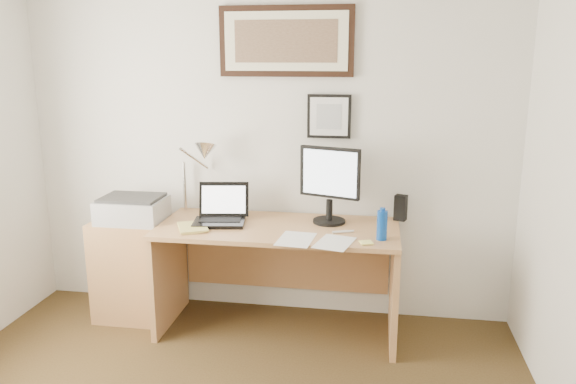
% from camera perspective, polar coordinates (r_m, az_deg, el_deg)
% --- Properties ---
extents(wall_back, '(3.50, 0.02, 2.50)m').
position_cam_1_polar(wall_back, '(4.01, -2.26, 4.99)').
color(wall_back, silver).
rests_on(wall_back, ground).
extents(side_cabinet, '(0.50, 0.40, 0.73)m').
position_cam_1_polar(side_cabinet, '(4.23, -15.45, -7.49)').
color(side_cabinet, '#AB7647').
rests_on(side_cabinet, floor).
extents(water_bottle, '(0.06, 0.06, 0.18)m').
position_cam_1_polar(water_bottle, '(3.50, 9.53, -3.36)').
color(water_bottle, '#0C40A0').
rests_on(water_bottle, desk).
extents(bottle_cap, '(0.03, 0.03, 0.02)m').
position_cam_1_polar(bottle_cap, '(3.47, 9.59, -1.76)').
color(bottle_cap, '#0C40A0').
rests_on(bottle_cap, water_bottle).
extents(speaker, '(0.10, 0.09, 0.18)m').
position_cam_1_polar(speaker, '(3.94, 11.37, -1.57)').
color(speaker, black).
rests_on(speaker, desk).
extents(paper_sheet_a, '(0.24, 0.32, 0.00)m').
position_cam_1_polar(paper_sheet_a, '(3.48, 0.81, -4.81)').
color(paper_sheet_a, white).
rests_on(paper_sheet_a, desk).
extents(paper_sheet_b, '(0.26, 0.33, 0.00)m').
position_cam_1_polar(paper_sheet_b, '(3.43, 4.74, -5.14)').
color(paper_sheet_b, white).
rests_on(paper_sheet_b, desk).
extents(sticky_pad, '(0.09, 0.09, 0.01)m').
position_cam_1_polar(sticky_pad, '(3.44, 7.95, -5.10)').
color(sticky_pad, '#FFF978').
rests_on(sticky_pad, desk).
extents(marker_pen, '(0.14, 0.06, 0.02)m').
position_cam_1_polar(marker_pen, '(3.62, 5.63, -4.03)').
color(marker_pen, silver).
rests_on(marker_pen, desk).
extents(book, '(0.27, 0.30, 0.02)m').
position_cam_1_polar(book, '(3.73, -11.03, -3.66)').
color(book, '#CBBC5F').
rests_on(book, desk).
extents(desk, '(1.60, 0.70, 0.75)m').
position_cam_1_polar(desk, '(3.90, -0.81, -6.45)').
color(desk, '#AB7647').
rests_on(desk, floor).
extents(laptop, '(0.37, 0.34, 0.26)m').
position_cam_1_polar(laptop, '(3.84, -6.83, -2.24)').
color(laptop, black).
rests_on(laptop, desk).
extents(lcd_monitor, '(0.41, 0.22, 0.52)m').
position_cam_1_polar(lcd_monitor, '(3.75, 4.26, 1.10)').
color(lcd_monitor, black).
rests_on(lcd_monitor, desk).
extents(printer, '(0.44, 0.34, 0.18)m').
position_cam_1_polar(printer, '(4.05, -15.52, -1.68)').
color(printer, '#ABABAD').
rests_on(printer, side_cabinet).
extents(desk_lamp, '(0.29, 0.27, 0.53)m').
position_cam_1_polar(desk_lamp, '(3.94, -8.63, 3.77)').
color(desk_lamp, silver).
rests_on(desk_lamp, desk).
extents(picture_large, '(0.92, 0.04, 0.47)m').
position_cam_1_polar(picture_large, '(3.91, -0.21, 15.06)').
color(picture_large, black).
rests_on(picture_large, wall_back).
extents(picture_small, '(0.30, 0.03, 0.30)m').
position_cam_1_polar(picture_small, '(3.90, 4.19, 7.67)').
color(picture_small, black).
rests_on(picture_small, wall_back).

